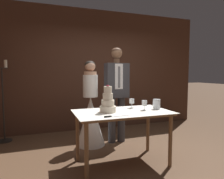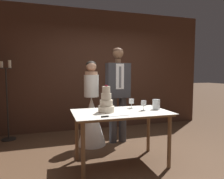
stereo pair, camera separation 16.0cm
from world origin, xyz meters
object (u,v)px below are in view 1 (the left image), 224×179
object	(u,v)px
wine_glass_middle	(144,103)
bride	(91,115)
cake_table	(123,117)
groom	(117,89)
wine_glass_near	(132,102)
candle_stand	(3,104)
cake_knife	(113,116)
tiered_cake	(108,103)
hurricane_candle	(156,104)

from	to	relation	value
wine_glass_middle	bride	world-z (taller)	bride
cake_table	groom	xyz separation A→B (m)	(0.27, 0.94, 0.35)
wine_glass_near	candle_stand	size ratio (longest dim) A/B	0.09
wine_glass_middle	groom	size ratio (longest dim) A/B	0.08
cake_knife	groom	distance (m)	1.37
bride	wine_glass_near	bearing A→B (deg)	-54.45
tiered_cake	hurricane_candle	size ratio (longest dim) A/B	2.53
cake_table	groom	size ratio (longest dim) A/B	0.76
tiered_cake	hurricane_candle	xyz separation A→B (m)	(0.81, -0.02, -0.06)
wine_glass_near	wine_glass_middle	xyz separation A→B (m)	(0.11, -0.24, -0.00)
tiered_cake	bride	xyz separation A→B (m)	(-0.04, 0.92, -0.36)
bride	groom	bearing A→B (deg)	-0.05
wine_glass_middle	cake_table	bearing A→B (deg)	177.16
groom	hurricane_candle	bearing A→B (deg)	-71.26
cake_table	wine_glass_near	bearing A→B (deg)	40.56
cake_knife	candle_stand	bearing A→B (deg)	123.43
tiered_cake	groom	world-z (taller)	groom
hurricane_candle	candle_stand	xyz separation A→B (m)	(-2.45, 1.73, -0.11)
tiered_cake	bride	distance (m)	0.99
bride	hurricane_candle	bearing A→B (deg)	-47.98
cake_table	hurricane_candle	distance (m)	0.61
cake_knife	candle_stand	xyz separation A→B (m)	(-1.61, 2.02, -0.05)
cake_table	wine_glass_middle	size ratio (longest dim) A/B	9.33
wine_glass_middle	bride	size ratio (longest dim) A/B	0.10
tiered_cake	cake_knife	xyz separation A→B (m)	(-0.04, -0.32, -0.13)
hurricane_candle	groom	size ratio (longest dim) A/B	0.08
wine_glass_near	bride	xyz separation A→B (m)	(-0.52, 0.73, -0.33)
cake_table	tiered_cake	xyz separation A→B (m)	(-0.22, 0.02, 0.23)
groom	candle_stand	bearing A→B (deg)	159.89
cake_table	tiered_cake	world-z (taller)	tiered_cake
candle_stand	cake_knife	bearing A→B (deg)	-51.57
cake_table	wine_glass_near	size ratio (longest dim) A/B	9.23
wine_glass_near	candle_stand	xyz separation A→B (m)	(-2.12, 1.51, -0.15)
wine_glass_near	groom	size ratio (longest dim) A/B	0.08
tiered_cake	groom	size ratio (longest dim) A/B	0.21
groom	candle_stand	distance (m)	2.29
tiered_cake	wine_glass_near	bearing A→B (deg)	21.98
cake_table	candle_stand	world-z (taller)	candle_stand
tiered_cake	cake_knife	bearing A→B (deg)	-96.47
hurricane_candle	wine_glass_near	bearing A→B (deg)	146.70
cake_knife	wine_glass_near	world-z (taller)	wine_glass_near
wine_glass_middle	cake_knife	bearing A→B (deg)	-155.68
cake_knife	cake_table	bearing A→B (deg)	43.76
bride	groom	distance (m)	0.71
tiered_cake	cake_knife	world-z (taller)	tiered_cake
wine_glass_near	cake_table	bearing A→B (deg)	-139.44
cake_table	groom	bearing A→B (deg)	74.29
wine_glass_near	tiered_cake	bearing A→B (deg)	-158.02
cake_table	candle_stand	size ratio (longest dim) A/B	0.87
wine_glass_near	bride	size ratio (longest dim) A/B	0.10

